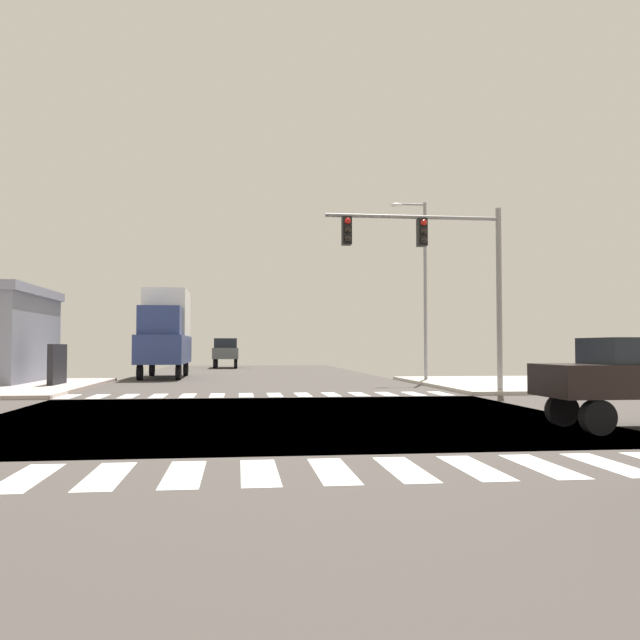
% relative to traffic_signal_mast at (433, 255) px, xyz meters
% --- Properties ---
extents(ground, '(90.00, 90.00, 0.05)m').
position_rel_traffic_signal_mast_xyz_m(ground, '(-5.92, -6.92, -5.00)').
color(ground, '#433D3A').
extents(sidewalk_corner_ne, '(12.00, 12.00, 0.14)m').
position_rel_traffic_signal_mast_xyz_m(sidewalk_corner_ne, '(7.08, 5.08, -4.91)').
color(sidewalk_corner_ne, '#B2ADA3').
rests_on(sidewalk_corner_ne, ground).
extents(crosswalk_near, '(13.50, 2.00, 0.01)m').
position_rel_traffic_signal_mast_xyz_m(crosswalk_near, '(-6.17, -14.22, -4.97)').
color(crosswalk_near, white).
rests_on(crosswalk_near, ground).
extents(crosswalk_far, '(13.50, 2.00, 0.01)m').
position_rel_traffic_signal_mast_xyz_m(crosswalk_far, '(-6.17, 0.38, -4.97)').
color(crosswalk_far, white).
rests_on(crosswalk_far, ground).
extents(traffic_signal_mast, '(6.47, 0.55, 6.75)m').
position_rel_traffic_signal_mast_xyz_m(traffic_signal_mast, '(0.00, 0.00, 0.00)').
color(traffic_signal_mast, gray).
rests_on(traffic_signal_mast, ground).
extents(street_lamp, '(1.78, 0.32, 8.64)m').
position_rel_traffic_signal_mast_xyz_m(street_lamp, '(1.74, 8.01, 0.15)').
color(street_lamp, gray).
rests_on(street_lamp, ground).
extents(pickup_middle_1, '(2.00, 5.10, 2.35)m').
position_rel_traffic_signal_mast_xyz_m(pickup_middle_1, '(-7.92, 30.93, -3.69)').
color(pickup_middle_1, black).
rests_on(pickup_middle_1, ground).
extents(box_truck_outer_2, '(2.40, 7.20, 4.85)m').
position_rel_traffic_signal_mast_xyz_m(box_truck_outer_2, '(-10.92, 14.25, -2.41)').
color(box_truck_outer_2, black).
rests_on(box_truck_outer_2, ground).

